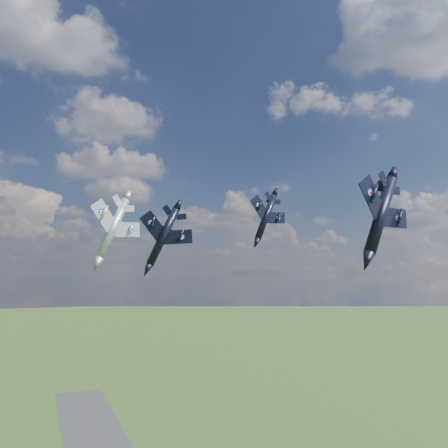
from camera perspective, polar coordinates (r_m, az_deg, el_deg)
name	(u,v)px	position (r m, az deg, el deg)	size (l,w,h in m)	color
jet_lead_navy	(163,236)	(72.08, -7.95, -1.62)	(9.93, 13.84, 2.86)	black
jet_right_navy	(381,215)	(61.39, 19.80, 1.14)	(11.54, 16.09, 3.33)	black
jet_high_navy	(266,217)	(92.10, 5.51, 0.95)	(10.33, 14.41, 2.98)	black
jet_left_silver	(113,228)	(79.69, -14.29, -0.51)	(11.55, 16.11, 3.33)	#9E9FA8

